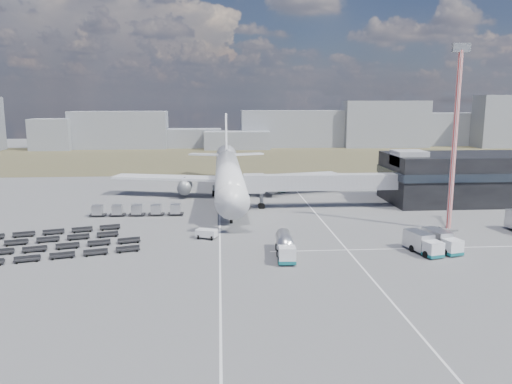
{
  "coord_description": "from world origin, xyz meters",
  "views": [
    {
      "loc": [
        -1.89,
        -74.86,
        20.87
      ],
      "look_at": [
        4.84,
        16.61,
        4.0
      ],
      "focal_mm": 35.0,
      "sensor_mm": 36.0,
      "label": 1
    }
  ],
  "objects": [
    {
      "name": "terminal",
      "position": [
        47.77,
        23.96,
        5.25
      ],
      "size": [
        30.4,
        16.4,
        11.0
      ],
      "color": "black",
      "rests_on": "ground"
    },
    {
      "name": "airliner",
      "position": [
        0.0,
        32.38,
        5.29
      ],
      "size": [
        51.59,
        64.53,
        17.62
      ],
      "color": "silver",
      "rests_on": "ground"
    },
    {
      "name": "uld_row",
      "position": [
        -17.15,
        15.7,
        1.11
      ],
      "size": [
        16.92,
        1.83,
        1.86
      ],
      "rotation": [
        0.0,
        0.0,
        -0.0
      ],
      "color": "black",
      "rests_on": "ground"
    },
    {
      "name": "grass_strip",
      "position": [
        0.0,
        110.0,
        0.01
      ],
      "size": [
        420.0,
        90.0,
        0.01
      ],
      "primitive_type": "cube",
      "color": "#46432A",
      "rests_on": "ground"
    },
    {
      "name": "ground",
      "position": [
        0.0,
        0.0,
        0.0
      ],
      "size": [
        420.0,
        420.0,
        0.0
      ],
      "primitive_type": "plane",
      "color": "#565659",
      "rests_on": "ground"
    },
    {
      "name": "service_trucks_near",
      "position": [
        27.6,
        -9.76,
        1.42
      ],
      "size": [
        6.86,
        7.62,
        2.61
      ],
      "rotation": [
        0.0,
        0.0,
        0.26
      ],
      "color": "silver",
      "rests_on": "ground"
    },
    {
      "name": "catering_truck",
      "position": [
        12.24,
        39.7,
        1.39
      ],
      "size": [
        3.15,
        6.18,
        2.72
      ],
      "rotation": [
        0.0,
        0.0,
        -0.13
      ],
      "color": "silver",
      "rests_on": "ground"
    },
    {
      "name": "floodlight_mast",
      "position": [
        35.3,
        1.7,
        14.79
      ],
      "size": [
        2.77,
        2.28,
        29.51
      ],
      "rotation": [
        0.0,
        0.0,
        -0.05
      ],
      "color": "red",
      "rests_on": "ground"
    },
    {
      "name": "pushback_tug",
      "position": [
        -4.0,
        -0.51,
        0.71
      ],
      "size": [
        3.52,
        2.72,
        1.42
      ],
      "primitive_type": "cube",
      "rotation": [
        0.0,
        0.0,
        -0.35
      ],
      "color": "silver",
      "rests_on": "ground"
    },
    {
      "name": "fuel_tanker",
      "position": [
        6.84,
        -10.28,
        1.44
      ],
      "size": [
        2.8,
        9.06,
        2.89
      ],
      "rotation": [
        0.0,
        0.0,
        -0.06
      ],
      "color": "silver",
      "rests_on": "ground"
    },
    {
      "name": "jet_bridge",
      "position": [
        15.9,
        20.42,
        5.05
      ],
      "size": [
        30.3,
        3.8,
        7.05
      ],
      "color": "#939399",
      "rests_on": "ground"
    },
    {
      "name": "lane_markings",
      "position": [
        9.77,
        3.0,
        0.01
      ],
      "size": [
        47.12,
        110.0,
        0.01
      ],
      "color": "silver",
      "rests_on": "ground"
    },
    {
      "name": "baggage_dollies",
      "position": [
        -27.01,
        -3.05,
        0.39
      ],
      "size": [
        26.89,
        21.0,
        0.77
      ],
      "rotation": [
        0.0,
        0.0,
        0.27
      ],
      "color": "black",
      "rests_on": "ground"
    },
    {
      "name": "skyline",
      "position": [
        2.29,
        147.36,
        9.08
      ],
      "size": [
        299.97,
        24.14,
        23.26
      ],
      "color": "gray",
      "rests_on": "ground"
    }
  ]
}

